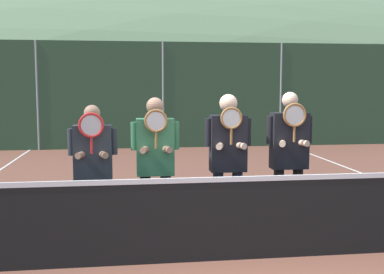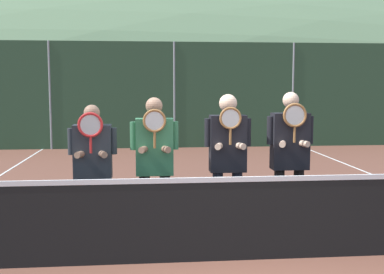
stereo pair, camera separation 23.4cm
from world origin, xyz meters
name	(u,v)px [view 2 (the right image)]	position (x,y,z in m)	size (l,w,h in m)	color
ground_plane	(227,261)	(0.00, 0.00, 0.00)	(120.00, 120.00, 0.00)	brown
hill_distant	(153,100)	(0.00, 58.44, 0.00)	(134.08, 74.49, 26.07)	#5B7551
clubhouse_building	(124,89)	(-1.92, 18.09, 1.78)	(18.47, 5.50, 3.52)	beige
fence_back	(174,95)	(0.00, 9.78, 1.64)	(22.64, 0.06, 3.27)	gray
tennis_net	(227,218)	(0.00, 0.00, 0.49)	(10.86, 0.09, 1.05)	gray
player_leftmost	(93,163)	(-1.53, 0.70, 1.01)	(0.59, 0.34, 1.72)	#56565B
player_center_left	(155,159)	(-0.78, 0.65, 1.06)	(0.58, 0.34, 1.81)	black
player_center_right	(228,155)	(0.12, 0.69, 1.09)	(0.58, 0.34, 1.84)	#232838
player_rightmost	(290,153)	(0.92, 0.71, 1.10)	(0.59, 0.34, 1.87)	black
car_left_of_center	(102,114)	(-2.49, 12.63, 0.90)	(4.11, 2.01, 1.77)	black
car_center	(232,114)	(2.28, 12.35, 0.90)	(4.38, 2.00, 1.77)	silver
car_right_of_center	(355,113)	(7.09, 12.60, 0.87)	(4.18, 2.07, 1.68)	maroon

